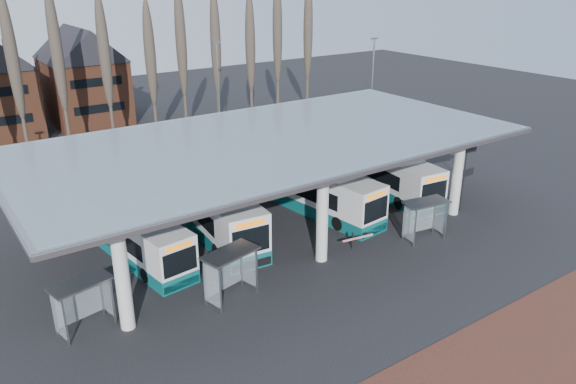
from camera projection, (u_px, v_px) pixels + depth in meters
ground at (348, 277)px, 31.96m from camera, size 140.00×140.00×0.00m
station_canopy at (270, 147)px, 35.95m from camera, size 32.00×16.00×6.34m
poplar_row at (127, 54)px, 53.84m from camera, size 45.10×1.10×14.50m
lamp_post_b at (219, 94)px, 52.98m from camera, size 0.80×0.16×10.17m
lamp_post_c at (372, 88)px, 55.87m from camera, size 0.80×0.16×10.17m
bus_0 at (131, 232)px, 34.04m from camera, size 3.70×11.28×3.08m
bus_1 at (210, 207)px, 37.19m from camera, size 3.92×12.69×3.47m
bus_2 at (311, 188)px, 40.58m from camera, size 3.88×12.27×3.35m
bus_3 at (381, 171)px, 44.13m from camera, size 3.93×12.23×3.34m
shelter_0 at (81, 294)px, 26.70m from camera, size 3.07×1.96×2.64m
shelter_1 at (229, 264)px, 29.19m from camera, size 3.28×2.15×2.80m
shelter_2 at (424, 211)px, 35.82m from camera, size 3.06×1.87×2.67m
info_sign_0 at (464, 177)px, 39.81m from camera, size 2.08×0.26×3.09m
info_sign_1 at (467, 153)px, 45.42m from camera, size 1.97×0.34×2.93m
barrier at (357, 238)px, 34.63m from camera, size 2.17×0.74×1.09m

